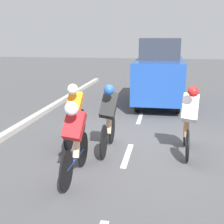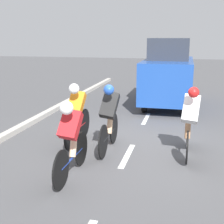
% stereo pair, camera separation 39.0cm
% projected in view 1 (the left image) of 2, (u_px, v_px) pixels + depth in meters
% --- Properties ---
extents(ground_plane, '(60.00, 60.00, 0.00)m').
position_uv_depth(ground_plane, '(131.00, 146.00, 7.33)').
color(ground_plane, '#4C4C4F').
extents(lane_stripe_mid, '(0.12, 1.40, 0.01)m').
position_uv_depth(lane_stripe_mid, '(127.00, 155.00, 6.73)').
color(lane_stripe_mid, white).
rests_on(lane_stripe_mid, ground).
extents(lane_stripe_far, '(0.12, 1.40, 0.01)m').
position_uv_depth(lane_stripe_far, '(140.00, 118.00, 9.79)').
color(lane_stripe_far, white).
rests_on(lane_stripe_far, ground).
extents(cyclist_black, '(0.40, 1.72, 1.54)m').
position_uv_depth(cyclist_black, '(109.00, 117.00, 6.79)').
color(cyclist_black, black).
rests_on(cyclist_black, ground).
extents(cyclist_orange, '(0.37, 1.76, 1.49)m').
position_uv_depth(cyclist_orange, '(75.00, 112.00, 7.24)').
color(cyclist_orange, black).
rests_on(cyclist_orange, ground).
extents(cyclist_white, '(0.38, 1.65, 1.54)m').
position_uv_depth(cyclist_white, '(189.00, 119.00, 6.60)').
color(cyclist_white, black).
rests_on(cyclist_white, ground).
extents(cyclist_red, '(0.38, 1.73, 1.47)m').
position_uv_depth(cyclist_red, '(74.00, 138.00, 5.45)').
color(cyclist_red, black).
rests_on(cyclist_red, ground).
extents(support_car, '(1.70, 4.05, 2.44)m').
position_uv_depth(support_car, '(159.00, 73.00, 11.51)').
color(support_car, black).
rests_on(support_car, ground).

